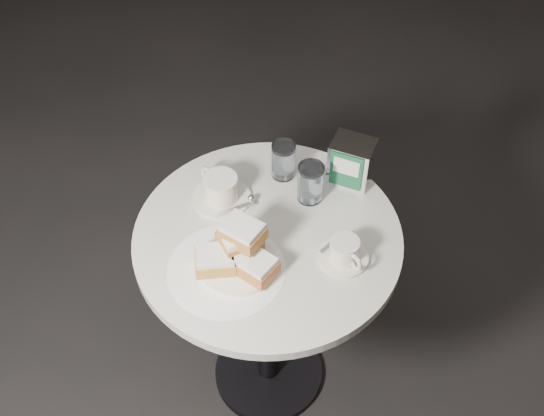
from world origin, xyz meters
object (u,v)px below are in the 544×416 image
(coffee_cup_right, at_px, (344,252))
(cafe_table, at_px, (268,279))
(napkin_dispenser, at_px, (351,161))
(water_glass_right, at_px, (310,183))
(beignet_plate, at_px, (238,253))
(coffee_cup_left, at_px, (221,190))
(water_glass_left, at_px, (283,161))

(coffee_cup_right, bearing_deg, cafe_table, -143.18)
(cafe_table, bearing_deg, napkin_dispenser, 76.47)
(coffee_cup_right, height_order, water_glass_right, water_glass_right)
(cafe_table, xyz_separation_m, water_glass_right, (0.02, 0.17, 0.25))
(beignet_plate, height_order, water_glass_right, beignet_plate)
(cafe_table, xyz_separation_m, coffee_cup_right, (0.20, 0.04, 0.23))
(beignet_plate, height_order, coffee_cup_left, beignet_plate)
(water_glass_right, bearing_deg, napkin_dispenser, 66.48)
(coffee_cup_right, distance_m, napkin_dispenser, 0.29)
(cafe_table, height_order, water_glass_left, water_glass_left)
(coffee_cup_right, xyz_separation_m, water_glass_left, (-0.29, 0.16, 0.02))
(cafe_table, distance_m, napkin_dispenser, 0.40)
(coffee_cup_left, height_order, coffee_cup_right, coffee_cup_left)
(coffee_cup_right, height_order, water_glass_left, water_glass_left)
(coffee_cup_left, relative_size, napkin_dispenser, 1.46)
(coffee_cup_right, bearing_deg, coffee_cup_left, -153.57)
(water_glass_left, bearing_deg, coffee_cup_left, -115.87)
(beignet_plate, bearing_deg, coffee_cup_left, 138.11)
(cafe_table, relative_size, coffee_cup_left, 3.84)
(coffee_cup_left, bearing_deg, napkin_dispenser, 62.99)
(cafe_table, relative_size, water_glass_left, 6.89)
(water_glass_right, bearing_deg, beignet_plate, -94.24)
(napkin_dispenser, bearing_deg, cafe_table, -115.52)
(coffee_cup_left, relative_size, water_glass_right, 1.70)
(coffee_cup_left, distance_m, coffee_cup_right, 0.38)
(cafe_table, height_order, beignet_plate, beignet_plate)
(water_glass_left, relative_size, napkin_dispenser, 0.82)
(beignet_plate, xyz_separation_m, water_glass_right, (0.02, 0.30, 0.01))
(beignet_plate, distance_m, napkin_dispenser, 0.42)
(cafe_table, bearing_deg, coffee_cup_left, 169.80)
(water_glass_left, relative_size, water_glass_right, 0.95)
(coffee_cup_right, bearing_deg, water_glass_right, 169.34)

